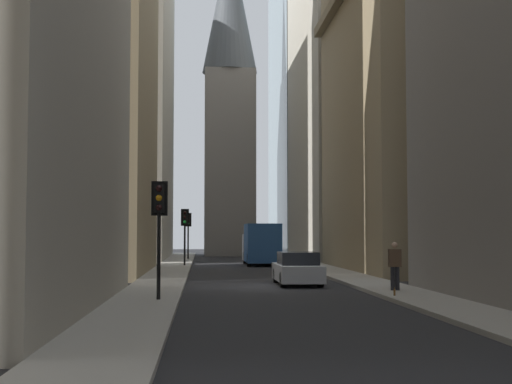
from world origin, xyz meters
TOP-DOWN VIEW (x-y plane):
  - ground_plane at (0.00, 0.00)m, footprint 135.00×135.00m
  - sidewalk_right at (0.00, 4.50)m, footprint 90.00×2.20m
  - sidewalk_left at (0.00, -4.50)m, footprint 90.00×2.20m
  - building_left_midfar at (10.47, -10.59)m, footprint 16.49×10.50m
  - building_left_far at (29.44, -10.60)m, footprint 18.82×10.00m
  - building_right_far at (31.23, 10.60)m, footprint 19.74×10.00m
  - church_spire at (39.78, 0.04)m, footprint 5.43×5.43m
  - delivery_truck at (19.25, -1.40)m, footprint 6.46×2.25m
  - sedan_silver at (0.39, -1.40)m, footprint 4.30×1.78m
  - traffic_light_foreground at (-7.35, 4.05)m, footprint 0.43×0.52m
  - traffic_light_midblock at (16.20, 3.82)m, footprint 0.43×0.52m
  - traffic_light_far_junction at (27.75, 3.83)m, footprint 0.43×0.52m
  - pedestrian at (-4.42, -4.34)m, footprint 0.26×0.44m
  - discarded_bottle at (-6.56, -3.73)m, footprint 0.07×0.07m

SIDE VIEW (x-z plane):
  - ground_plane at x=0.00m, z-range 0.00..0.00m
  - sidewalk_right at x=0.00m, z-range 0.00..0.14m
  - sidewalk_left at x=0.00m, z-range 0.00..0.14m
  - discarded_bottle at x=-6.56m, z-range 0.11..0.38m
  - sedan_silver at x=0.39m, z-range -0.04..1.37m
  - pedestrian at x=-4.42m, z-range 0.22..1.98m
  - delivery_truck at x=19.25m, z-range 0.04..2.88m
  - traffic_light_midblock at x=16.20m, z-range 0.99..4.64m
  - traffic_light_far_junction at x=27.75m, z-range 1.01..4.71m
  - traffic_light_foreground at x=-7.35m, z-range 1.01..4.75m
  - building_left_midfar at x=10.47m, z-range 0.01..19.18m
  - building_right_far at x=31.23m, z-range 0.00..26.16m
  - building_left_far at x=29.44m, z-range 0.00..26.62m
  - church_spire at x=39.78m, z-range 0.76..32.98m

